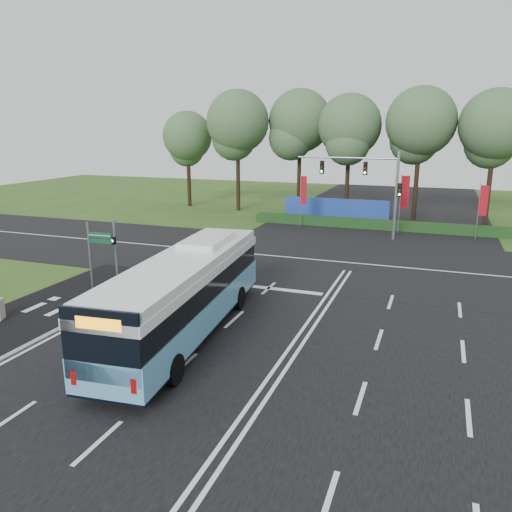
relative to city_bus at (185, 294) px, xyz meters
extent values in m
plane|color=#304F1A|center=(4.58, 2.28, -1.88)|extent=(120.00, 120.00, 0.00)
cube|color=black|center=(4.58, 2.28, -1.86)|extent=(20.00, 120.00, 0.04)
cube|color=black|center=(4.58, 14.28, -1.86)|extent=(120.00, 14.00, 0.05)
cube|color=black|center=(-7.92, -0.72, -1.85)|extent=(5.00, 18.00, 0.06)
cube|color=gray|center=(-5.52, -0.72, -1.82)|extent=(0.25, 18.00, 0.12)
cube|color=#569CC7|center=(0.00, 0.01, -0.72)|extent=(3.91, 13.22, 1.19)
cube|color=black|center=(0.00, 0.01, -1.26)|extent=(3.88, 13.16, 0.33)
cube|color=black|center=(0.00, 0.01, 0.36)|extent=(3.79, 13.02, 1.03)
cube|color=white|center=(0.00, 0.01, 1.02)|extent=(3.91, 13.22, 0.38)
cube|color=white|center=(0.00, 0.01, 1.40)|extent=(3.81, 12.70, 0.38)
cube|color=white|center=(-0.25, 2.71, 1.72)|extent=(2.03, 3.40, 0.27)
cube|color=black|center=(0.60, -6.41, 0.42)|extent=(2.63, 0.36, 2.39)
cube|color=orange|center=(0.60, -6.45, 1.18)|extent=(1.52, 0.20, 0.38)
cylinder|color=black|center=(-1.62, 3.57, -1.32)|extent=(0.41, 1.15, 1.13)
cylinder|color=black|center=(0.93, 3.80, -1.32)|extent=(0.41, 1.15, 1.13)
cylinder|color=black|center=(-0.89, -4.22, -1.32)|extent=(0.41, 1.15, 1.13)
cylinder|color=black|center=(1.65, -3.98, -1.32)|extent=(0.41, 1.15, 1.13)
cylinder|color=gray|center=(-7.25, 5.29, -0.02)|extent=(0.15, 0.15, 3.73)
cube|color=black|center=(-7.25, 5.11, 0.67)|extent=(0.34, 0.26, 0.43)
sphere|color=#19F233|center=(-7.25, 5.01, 0.67)|extent=(0.15, 0.15, 0.15)
cylinder|color=gray|center=(-7.84, 3.79, 0.01)|extent=(0.11, 0.11, 3.79)
cube|color=#0D4B2B|center=(-7.13, 3.83, 1.24)|extent=(1.42, 0.15, 0.28)
cube|color=#0D4B2B|center=(-7.13, 3.83, 0.91)|extent=(1.42, 0.15, 0.21)
cube|color=white|center=(-7.13, 3.80, 1.24)|extent=(1.32, 0.10, 0.04)
cylinder|color=gray|center=(-1.92, 25.49, 0.47)|extent=(0.07, 0.07, 4.70)
cube|color=#A70E19|center=(-1.60, 25.35, 1.46)|extent=(0.59, 0.29, 2.51)
cylinder|color=gray|center=(6.72, 25.46, 0.61)|extent=(0.08, 0.08, 4.99)
cube|color=#A70E19|center=(7.07, 25.56, 1.67)|extent=(0.65, 0.23, 2.66)
cylinder|color=gray|center=(12.77, 25.08, 0.35)|extent=(0.07, 0.07, 4.47)
cube|color=#A70E19|center=(13.09, 25.01, 1.30)|extent=(0.59, 0.18, 2.38)
cylinder|color=gray|center=(6.58, 22.78, 1.62)|extent=(0.24, 0.24, 7.00)
cylinder|color=gray|center=(2.58, 22.78, 4.52)|extent=(8.00, 0.16, 0.16)
cube|color=black|center=(4.08, 22.78, 3.72)|extent=(0.32, 0.28, 1.05)
cube|color=black|center=(0.58, 22.78, 3.72)|extent=(0.32, 0.28, 1.05)
cube|color=black|center=(6.83, 22.78, 2.12)|extent=(0.32, 0.28, 1.05)
cube|color=#183714|center=(4.58, 26.78, -1.48)|extent=(22.00, 1.20, 0.80)
cube|color=#1C3C98|center=(0.58, 29.28, -0.78)|extent=(10.00, 0.30, 2.20)
cylinder|color=black|center=(-17.21, 33.32, 1.85)|extent=(0.44, 0.44, 7.47)
sphere|color=#3E5D36|center=(-17.21, 33.32, 5.98)|extent=(5.50, 5.50, 5.50)
cylinder|color=black|center=(-10.76, 32.38, 2.58)|extent=(0.44, 0.44, 8.92)
sphere|color=#3E5D36|center=(-10.76, 32.38, 7.51)|extent=(6.58, 6.58, 6.58)
cylinder|color=black|center=(-4.71, 35.06, 2.62)|extent=(0.44, 0.44, 9.00)
sphere|color=#3E5D36|center=(-4.71, 35.06, 7.59)|extent=(6.63, 6.63, 6.63)
cylinder|color=black|center=(0.82, 33.49, 2.38)|extent=(0.44, 0.44, 8.52)
sphere|color=#3E5D36|center=(0.82, 33.49, 7.08)|extent=(6.28, 6.28, 6.28)
cylinder|color=black|center=(7.57, 32.87, 2.54)|extent=(0.44, 0.44, 8.85)
sphere|color=#3E5D36|center=(7.57, 32.87, 7.43)|extent=(6.52, 6.52, 6.52)
cylinder|color=black|center=(13.93, 32.21, 2.40)|extent=(0.44, 0.44, 8.57)
sphere|color=#3E5D36|center=(13.93, 32.21, 7.13)|extent=(6.31, 6.31, 6.31)
camera|label=1|loc=(9.73, -17.77, 6.77)|focal=35.00mm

